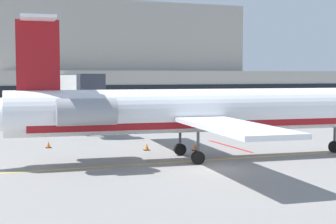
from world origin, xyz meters
The scene contains 9 objects.
ground centered at (0.00, 0.00, -0.05)m, with size 120.00×120.00×0.11m.
terminal_building centered at (6.01, 48.64, 6.46)m, with size 75.84×16.24×17.32m.
jet_bridge_west centered at (-4.18, 28.20, 4.79)m, with size 2.40×22.09×6.16m.
regional_jet centered at (0.54, 3.97, 3.47)m, with size 34.20×25.53×9.71m.
pushback_tractor centered at (21.56, 25.89, 0.92)m, with size 3.07×3.84×1.99m.
safety_cone_alpha centered at (-1.69, 9.40, 0.25)m, with size 0.47×0.47×0.55m.
safety_cone_bravo centered at (-8.92, 13.55, 0.25)m, with size 0.47×0.47×0.55m.
safety_cone_charlie centered at (1.93, 7.95, 0.25)m, with size 0.47×0.47×0.55m.
safety_cone_delta centered at (13.44, 11.29, 0.25)m, with size 0.47×0.47×0.55m.
Camera 1 is at (-14.34, -29.49, 6.03)m, focal length 54.85 mm.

